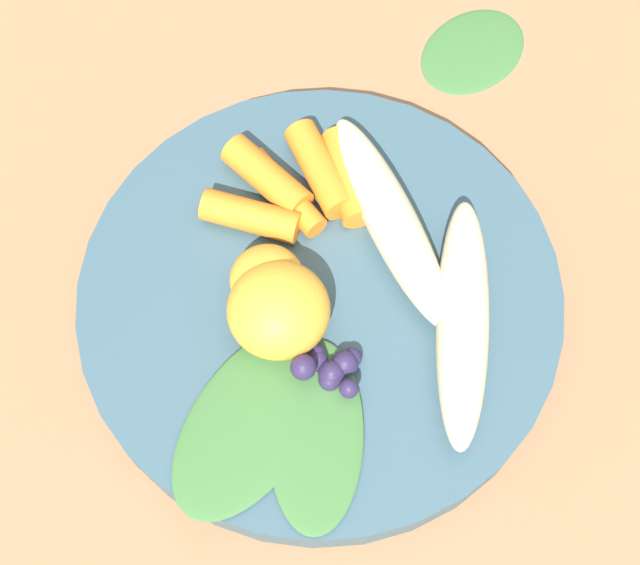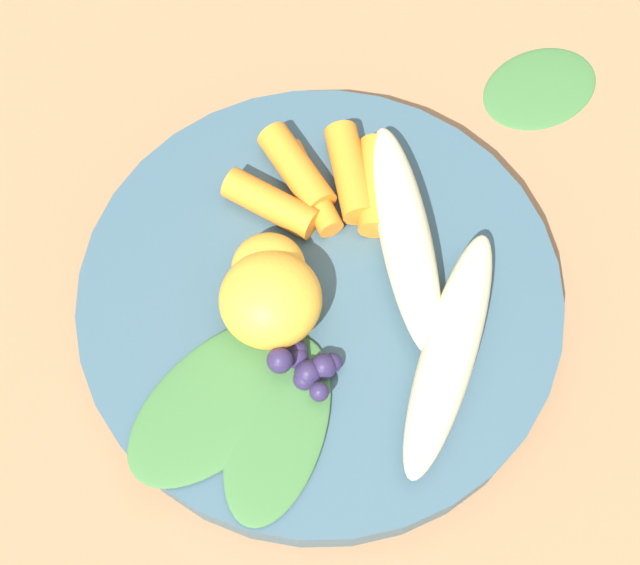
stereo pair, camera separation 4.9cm
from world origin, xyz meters
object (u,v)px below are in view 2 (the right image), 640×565
object	(u,v)px
kale_leaf_stray	(541,86)
bowl	(320,299)
banana_peeled_left	(409,242)
banana_peeled_right	(450,351)
orange_segment_near	(272,301)

from	to	relation	value
kale_leaf_stray	bowl	bearing A→B (deg)	-164.93
bowl	banana_peeled_left	size ratio (longest dim) A/B	1.90
banana_peeled_left	kale_leaf_stray	world-z (taller)	banana_peeled_left
bowl	banana_peeled_left	distance (m)	0.06
bowl	banana_peeled_right	world-z (taller)	banana_peeled_right
banana_peeled_right	orange_segment_near	distance (m)	0.10
bowl	orange_segment_near	xyz separation A→B (m)	(-0.00, 0.03, 0.03)
banana_peeled_left	kale_leaf_stray	distance (m)	0.17
banana_peeled_left	bowl	bearing A→B (deg)	106.17
orange_segment_near	banana_peeled_right	bearing A→B (deg)	-134.55
bowl	orange_segment_near	bearing A→B (deg)	92.41
bowl	banana_peeled_right	xyz separation A→B (m)	(-0.07, -0.04, 0.03)
orange_segment_near	banana_peeled_left	bearing A→B (deg)	-92.03
bowl	banana_peeled_left	xyz separation A→B (m)	(-0.00, -0.05, 0.03)
bowl	kale_leaf_stray	xyz separation A→B (m)	(0.07, -0.20, -0.01)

